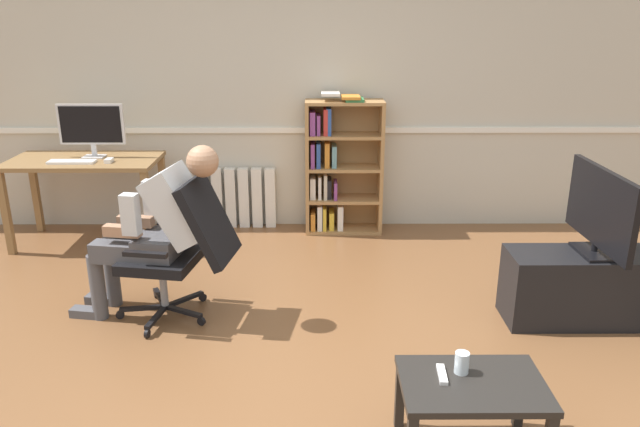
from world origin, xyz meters
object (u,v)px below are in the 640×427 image
(imac_monitor, at_px, (91,126))
(bookshelf, at_px, (338,167))
(tv_stand, at_px, (588,287))
(tv_screen, at_px, (601,211))
(office_chair, at_px, (183,245))
(keyboard, at_px, (72,162))
(radiator, at_px, (237,198))
(person_seated, at_px, (156,226))
(computer_desk, at_px, (85,171))
(coffee_table, at_px, (472,393))
(drinking_glass, at_px, (462,363))
(computer_mouse, at_px, (109,160))
(spare_remote, at_px, (442,374))

(imac_monitor, relative_size, bookshelf, 0.44)
(tv_stand, xyz_separation_m, tv_screen, (0.00, 0.00, 0.53))
(office_chair, height_order, tv_screen, tv_screen)
(keyboard, distance_m, tv_stand, 4.09)
(radiator, relative_size, person_seated, 0.60)
(imac_monitor, xyz_separation_m, keyboard, (-0.12, -0.22, -0.26))
(computer_desk, relative_size, coffee_table, 1.93)
(keyboard, xyz_separation_m, drinking_glass, (2.71, -2.53, -0.33))
(computer_mouse, bearing_deg, imac_monitor, 133.52)
(imac_monitor, relative_size, radiator, 0.78)
(radiator, bearing_deg, computer_desk, -162.69)
(tv_screen, bearing_deg, computer_mouse, 67.72)
(person_seated, relative_size, spare_remote, 7.93)
(keyboard, xyz_separation_m, spare_remote, (2.62, -2.56, -0.37))
(keyboard, relative_size, tv_screen, 0.46)
(person_seated, bearing_deg, computer_desk, -135.95)
(radiator, height_order, office_chair, office_chair)
(computer_desk, xyz_separation_m, tv_stand, (3.79, -1.46, -0.41))
(imac_monitor, height_order, office_chair, imac_monitor)
(keyboard, xyz_separation_m, tv_stand, (3.84, -1.32, -0.53))
(office_chair, relative_size, tv_screen, 1.15)
(person_seated, bearing_deg, office_chair, 90.00)
(bookshelf, distance_m, person_seated, 2.08)
(computer_desk, distance_m, tv_stand, 4.08)
(office_chair, bearing_deg, person_seated, -90.00)
(office_chair, distance_m, tv_stand, 2.68)
(imac_monitor, relative_size, office_chair, 0.58)
(computer_desk, distance_m, radiator, 1.36)
(coffee_table, bearing_deg, computer_desk, 134.57)
(tv_screen, bearing_deg, coffee_table, 138.22)
(office_chair, relative_size, tv_stand, 0.89)
(imac_monitor, distance_m, person_seated, 1.75)
(keyboard, relative_size, coffee_table, 0.59)
(tv_stand, distance_m, coffee_table, 1.68)
(drinking_glass, bearing_deg, computer_mouse, 133.32)
(drinking_glass, bearing_deg, imac_monitor, 133.33)
(computer_mouse, xyz_separation_m, bookshelf, (1.93, 0.41, -0.17))
(keyboard, distance_m, tv_screen, 4.06)
(office_chair, height_order, spare_remote, office_chair)
(spare_remote, bearing_deg, computer_desk, -42.68)
(bookshelf, relative_size, radiator, 1.79)
(computer_desk, height_order, tv_stand, computer_desk)
(bookshelf, height_order, tv_stand, bookshelf)
(computer_mouse, xyz_separation_m, radiator, (0.99, 0.51, -0.49))
(radiator, height_order, coffee_table, radiator)
(tv_screen, bearing_deg, person_seated, 86.97)
(computer_mouse, relative_size, spare_remote, 0.67)
(bookshelf, distance_m, coffee_table, 3.09)
(tv_screen, bearing_deg, office_chair, 87.46)
(radiator, bearing_deg, tv_screen, -36.11)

